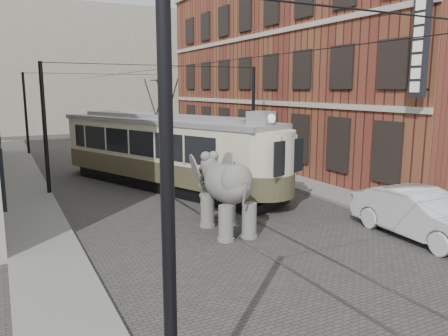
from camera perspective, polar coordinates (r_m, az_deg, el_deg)
ground at (r=17.49m, az=-0.91°, el=-5.76°), size 120.00×120.00×0.00m
tram_rails at (r=17.49m, az=-0.91°, el=-5.72°), size 1.54×80.00×0.02m
sidewalk_right at (r=20.74m, az=14.16°, el=-3.31°), size 2.00×60.00×0.15m
sidewalk_left at (r=15.85m, az=-22.73°, el=-8.00°), size 2.00×60.00×0.15m
brick_building at (r=30.35m, az=10.52°, el=12.27°), size 8.00×26.00×12.00m
distant_block at (r=55.64m, az=-19.85°, el=11.85°), size 28.00×10.00×14.00m
catenary at (r=21.43m, az=-7.36°, el=5.27°), size 11.00×30.20×6.00m
tram at (r=21.62m, az=-7.98°, el=4.31°), size 7.50×13.31×5.26m
elephant at (r=14.85m, az=0.46°, el=-3.49°), size 2.62×4.38×2.59m
parked_car at (r=15.70m, az=24.15°, el=-5.47°), size 1.96×4.98×1.62m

